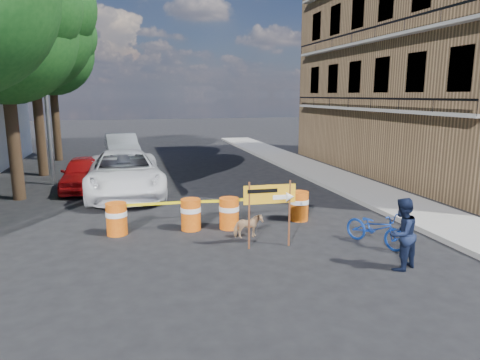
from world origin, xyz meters
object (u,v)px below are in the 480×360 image
barrel_far_left (117,218)px  suv_white (124,173)px  barrel_far_right (299,205)px  barrel_mid_left (191,214)px  detour_sign (276,199)px  bicycle (376,213)px  pedestrian (402,234)px  barrel_mid_right (229,213)px  dog (248,226)px  sedan_red (84,173)px  sedan_silver (122,148)px

barrel_far_left → suv_white: suv_white is taller
barrel_far_right → barrel_mid_left: bearing=-178.4°
detour_sign → bicycle: (2.52, -0.53, -0.39)m
barrel_mid_left → pedestrian: (4.07, -3.99, 0.34)m
detour_sign → barrel_mid_right: bearing=115.5°
bicycle → dog: bicycle is taller
barrel_far_right → detour_sign: detour_sign is taller
barrel_far_right → suv_white: bearing=135.9°
barrel_far_right → detour_sign: size_ratio=0.52×
barrel_far_right → bicycle: (1.02, -2.58, 0.39)m
detour_sign → suv_white: detour_sign is taller
pedestrian → suv_white: (-5.89, 9.09, 0.03)m
dog → suv_white: size_ratio=0.13×
barrel_far_left → detour_sign: (3.90, -2.04, 0.78)m
barrel_far_left → sedan_red: bearing=102.3°
barrel_mid_right → sedan_silver: size_ratio=0.19×
pedestrian → bicycle: bearing=-126.0°
dog → suv_white: bearing=24.3°
barrel_mid_right → bicycle: bearing=-35.3°
sedan_silver → barrel_far_right: bearing=-74.2°
sedan_red → detour_sign: bearing=-55.9°
detour_sign → sedan_silver: detour_sign is taller
barrel_mid_right → dog: (0.30, -0.95, -0.15)m
bicycle → suv_white: size_ratio=0.29×
barrel_mid_left → dog: 1.78m
barrel_mid_left → sedan_silver: size_ratio=0.19×
bicycle → barrel_mid_right: bearing=120.1°
barrel_mid_left → dog: (1.39, -1.10, -0.15)m
barrel_far_left → bicycle: (6.42, -2.57, 0.39)m
detour_sign → dog: 1.35m
barrel_far_right → suv_white: size_ratio=0.15×
bicycle → sedan_red: 11.86m
barrel_mid_left → sedan_silver: (-1.98, 13.83, 0.32)m
bicycle → dog: (-2.99, 1.39, -0.54)m
detour_sign → sedan_red: detour_sign is taller
dog → sedan_silver: 15.31m
sedan_red → suv_white: bearing=-37.7°
barrel_mid_right → barrel_far_right: size_ratio=1.00×
barrel_far_left → pedestrian: size_ratio=0.56×
sedan_red → barrel_far_right: bearing=-41.2°
barrel_far_left → barrel_far_right: 5.40m
barrel_far_right → dog: barrel_far_right is taller
barrel_mid_right → sedan_silver: bearing=102.4°
barrel_mid_right → suv_white: suv_white is taller
barrel_mid_right → suv_white: bearing=118.9°
barrel_far_left → dog: size_ratio=1.17×
barrel_far_left → suv_white: size_ratio=0.15×
barrel_far_left → barrel_mid_right: (3.13, -0.24, 0.00)m
sedan_silver → sedan_red: bearing=-106.5°
pedestrian → sedan_red: (-7.49, 10.42, -0.13)m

